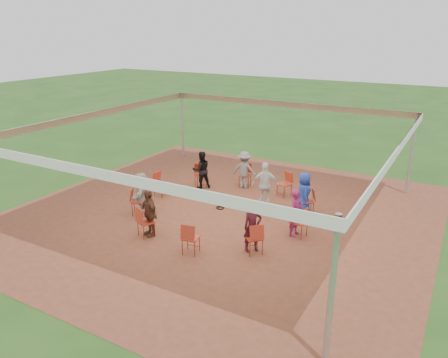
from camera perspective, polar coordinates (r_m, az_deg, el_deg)
The scene contains 23 objects.
ground at distance 14.47m, azimuth -0.17°, elevation -4.59°, with size 80.00×80.00×0.00m, color #234917.
dirt_patch at distance 14.47m, azimuth -0.17°, elevation -4.57°, with size 13.00×13.00×0.00m, color brown.
tent at distance 13.69m, azimuth -0.18°, elevation 4.54°, with size 10.33×10.33×3.00m.
chair_0 at distance 12.99m, azimuth 9.77°, elevation -5.60°, with size 0.42×0.44×0.90m, color #A72C1A, non-canonical shape.
chair_1 at distance 14.55m, azimuth 10.80°, elevation -2.89°, with size 0.42×0.44×0.90m, color #A72C1A, non-canonical shape.
chair_2 at distance 15.97m, azimuth 7.90°, elevation -0.72°, with size 0.42×0.44×0.90m, color #A72C1A, non-canonical shape.
chair_3 at distance 16.78m, azimuth 2.77°, elevation 0.45°, with size 0.42×0.44×0.90m, color #A72C1A, non-canonical shape.
chair_4 at distance 16.79m, azimuth -3.07°, elevation 0.45°, with size 0.42×0.44×0.90m, color #A72C1A, non-canonical shape.
chair_5 at distance 15.98m, azimuth -8.21°, elevation -0.71°, with size 0.42×0.44×0.90m, color #A72C1A, non-canonical shape.
chair_6 at distance 14.57m, azimuth -11.14°, elevation -2.88°, with size 0.42×0.44×0.90m, color #A72C1A, non-canonical shape.
chair_7 at distance 13.01m, azimuth -10.16°, elevation -5.59°, with size 0.42×0.44×0.90m, color #A72C1A, non-canonical shape.
chair_8 at distance 11.93m, azimuth -4.36°, elevation -7.69°, with size 0.42×0.44×0.90m, color #A72C1A, non-canonical shape.
chair_9 at distance 11.93m, azimuth 3.93°, elevation -7.69°, with size 0.42×0.44×0.90m, color #A72C1A, non-canonical shape.
person_seated_0 at distance 12.93m, azimuth 9.36°, elevation -4.37°, with size 0.52×0.34×1.44m, color #811A54.
person_seated_1 at distance 14.43m, azimuth 10.40°, elevation -1.88°, with size 0.70×0.39×1.44m, color #1F3697.
person_seated_2 at distance 16.59m, azimuth 2.68°, elevation 1.21°, with size 0.93×0.46×1.44m, color slate.
person_seated_3 at distance 16.59m, azimuth -2.97°, elevation 1.21°, with size 0.70×0.40×1.44m, color black.
person_seated_4 at distance 14.45m, azimuth -10.74°, elevation -1.88°, with size 1.33×0.50×1.44m, color #A9A595.
person_seated_5 at distance 12.94m, azimuth -9.75°, elevation -4.36°, with size 0.84×0.43×1.44m, color brown.
person_seated_6 at distance 11.91m, azimuth 3.75°, elevation -6.27°, with size 0.52×0.34×1.44m, color #390E17.
standing_person at distance 14.78m, azimuth 5.40°, elevation -0.82°, with size 0.93×0.48×1.59m, color silver.
cable_coil at distance 14.90m, azimuth -0.50°, elevation -3.78°, with size 0.34×0.34×0.03m.
laptop at distance 13.01m, azimuth 8.71°, elevation -4.42°, with size 0.28×0.33×0.21m.
Camera 1 is at (6.56, -11.51, 5.83)m, focal length 35.00 mm.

